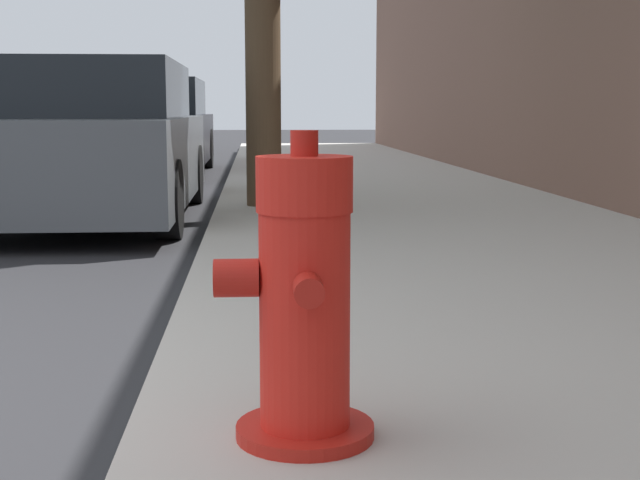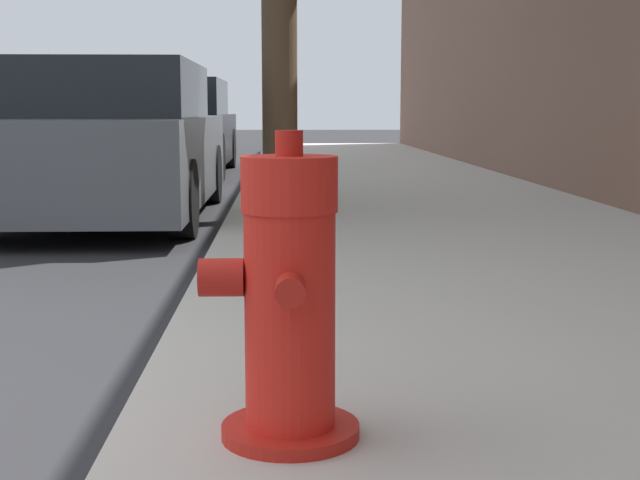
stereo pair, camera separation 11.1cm
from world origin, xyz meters
name	(u,v)px [view 2 (the right image)]	position (x,y,z in m)	size (l,w,h in m)	color
fire_hydrant	(288,303)	(2.13, -0.26, 0.49)	(0.42, 0.43, 0.81)	red
parked_car_near	(106,144)	(0.52, 5.59, 0.68)	(1.84, 4.24, 1.39)	#4C5156
parked_car_mid	(172,129)	(0.41, 11.23, 0.69)	(1.74, 4.40, 1.43)	black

